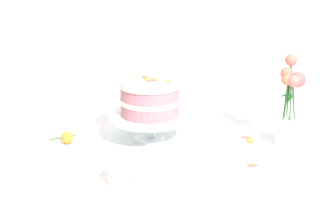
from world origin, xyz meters
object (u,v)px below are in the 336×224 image
at_px(dining_table, 180,174).
at_px(cake_stand, 150,119).
at_px(layer_cake, 150,97).
at_px(flower_vase, 288,109).
at_px(fallen_rose, 67,138).
at_px(teacup, 120,176).

xyz_separation_m(dining_table, cake_stand, (-0.11, 0.08, 0.18)).
xyz_separation_m(cake_stand, layer_cake, (-0.00, 0.00, 0.08)).
bearing_deg(dining_table, layer_cake, 144.28).
bearing_deg(cake_stand, layer_cake, 104.23).
distance_m(flower_vase, fallen_rose, 0.77).
bearing_deg(dining_table, fallen_rose, 173.46).
relative_size(cake_stand, layer_cake, 1.36).
xyz_separation_m(flower_vase, teacup, (-0.54, -0.32, -0.10)).
height_order(flower_vase, fallen_rose, flower_vase).
bearing_deg(dining_table, flower_vase, 7.72).
xyz_separation_m(layer_cake, fallen_rose, (-0.29, -0.03, -0.14)).
height_order(cake_stand, flower_vase, flower_vase).
relative_size(layer_cake, flower_vase, 0.67).
xyz_separation_m(cake_stand, teacup, (-0.07, -0.34, -0.05)).
relative_size(layer_cake, teacup, 1.76).
xyz_separation_m(layer_cake, teacup, (-0.07, -0.34, -0.13)).
bearing_deg(fallen_rose, teacup, -54.71).
distance_m(cake_stand, layer_cake, 0.08).
height_order(layer_cake, flower_vase, flower_vase).
relative_size(flower_vase, fallen_rose, 3.13).
distance_m(layer_cake, teacup, 0.37).
bearing_deg(cake_stand, teacup, -101.39).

